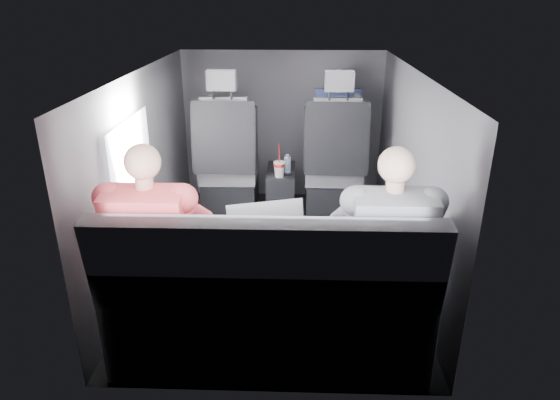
{
  "coord_description": "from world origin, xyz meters",
  "views": [
    {
      "loc": [
        0.13,
        -3.19,
        1.81
      ],
      "look_at": [
        0.02,
        -0.05,
        0.5
      ],
      "focal_mm": 32.0,
      "sensor_mm": 36.0,
      "label": 1
    }
  ],
  "objects_px": {
    "laptop_silver": "(268,234)",
    "passenger_rear_left": "(158,247)",
    "rear_bench": "(269,310)",
    "center_console": "(281,191)",
    "soda_cup": "(279,168)",
    "laptop_black": "(391,232)",
    "front_seat_right": "(334,171)",
    "water_bottle": "(287,165)",
    "front_seat_left": "(229,170)",
    "laptop_white": "(164,228)",
    "passenger_front_right": "(336,124)",
    "passenger_rear_right": "(384,251)"
  },
  "relations": [
    {
      "from": "center_console",
      "to": "passenger_front_right",
      "type": "bearing_deg",
      "value": 24.63
    },
    {
      "from": "front_seat_left",
      "to": "passenger_rear_right",
      "type": "distance_m",
      "value": 2.09
    },
    {
      "from": "laptop_black",
      "to": "water_bottle",
      "type": "bearing_deg",
      "value": 110.13
    },
    {
      "from": "front_seat_right",
      "to": "laptop_silver",
      "type": "xyz_separation_m",
      "value": [
        -0.46,
        -1.69,
        0.24
      ]
    },
    {
      "from": "front_seat_left",
      "to": "laptop_silver",
      "type": "relative_size",
      "value": 2.83
    },
    {
      "from": "water_bottle",
      "to": "passenger_rear_left",
      "type": "bearing_deg",
      "value": -109.51
    },
    {
      "from": "front_seat_left",
      "to": "soda_cup",
      "type": "height_order",
      "value": "front_seat_left"
    },
    {
      "from": "front_seat_right",
      "to": "laptop_white",
      "type": "distance_m",
      "value": 1.94
    },
    {
      "from": "front_seat_right",
      "to": "passenger_rear_right",
      "type": "height_order",
      "value": "front_seat_right"
    },
    {
      "from": "rear_bench",
      "to": "laptop_black",
      "type": "distance_m",
      "value": 0.76
    },
    {
      "from": "laptop_silver",
      "to": "rear_bench",
      "type": "bearing_deg",
      "value": -86.6
    },
    {
      "from": "passenger_front_right",
      "to": "laptop_white",
      "type": "bearing_deg",
      "value": -119.29
    },
    {
      "from": "soda_cup",
      "to": "water_bottle",
      "type": "xyz_separation_m",
      "value": [
        0.07,
        0.09,
        0.0
      ]
    },
    {
      "from": "soda_cup",
      "to": "water_bottle",
      "type": "distance_m",
      "value": 0.11
    },
    {
      "from": "laptop_white",
      "to": "laptop_silver",
      "type": "distance_m",
      "value": 0.57
    },
    {
      "from": "laptop_black",
      "to": "passenger_rear_left",
      "type": "height_order",
      "value": "passenger_rear_left"
    },
    {
      "from": "front_seat_right",
      "to": "laptop_silver",
      "type": "relative_size",
      "value": 2.83
    },
    {
      "from": "center_console",
      "to": "soda_cup",
      "type": "relative_size",
      "value": 1.71
    },
    {
      "from": "laptop_white",
      "to": "passenger_rear_left",
      "type": "distance_m",
      "value": 0.18
    },
    {
      "from": "rear_bench",
      "to": "laptop_white",
      "type": "height_order",
      "value": "rear_bench"
    },
    {
      "from": "rear_bench",
      "to": "soda_cup",
      "type": "distance_m",
      "value": 1.76
    },
    {
      "from": "rear_bench",
      "to": "laptop_silver",
      "type": "xyz_separation_m",
      "value": [
        -0.01,
        0.21,
        0.33
      ]
    },
    {
      "from": "passenger_rear_left",
      "to": "front_seat_left",
      "type": "bearing_deg",
      "value": 86.4
    },
    {
      "from": "laptop_silver",
      "to": "passenger_rear_right",
      "type": "relative_size",
      "value": 0.38
    },
    {
      "from": "laptop_silver",
      "to": "passenger_rear_left",
      "type": "relative_size",
      "value": 0.38
    },
    {
      "from": "laptop_black",
      "to": "front_seat_right",
      "type": "bearing_deg",
      "value": 96.52
    },
    {
      "from": "front_seat_left",
      "to": "water_bottle",
      "type": "relative_size",
      "value": 7.81
    },
    {
      "from": "rear_bench",
      "to": "passenger_rear_right",
      "type": "distance_m",
      "value": 0.66
    },
    {
      "from": "water_bottle",
      "to": "passenger_rear_left",
      "type": "xyz_separation_m",
      "value": [
        -0.62,
        -1.75,
        0.14
      ]
    },
    {
      "from": "rear_bench",
      "to": "soda_cup",
      "type": "relative_size",
      "value": 5.69
    },
    {
      "from": "water_bottle",
      "to": "front_seat_right",
      "type": "bearing_deg",
      "value": 7.9
    },
    {
      "from": "laptop_black",
      "to": "soda_cup",
      "type": "bearing_deg",
      "value": 113.42
    },
    {
      "from": "front_seat_left",
      "to": "front_seat_right",
      "type": "height_order",
      "value": "same"
    },
    {
      "from": "laptop_white",
      "to": "laptop_silver",
      "type": "bearing_deg",
      "value": -6.27
    },
    {
      "from": "soda_cup",
      "to": "passenger_front_right",
      "type": "distance_m",
      "value": 0.69
    },
    {
      "from": "laptop_silver",
      "to": "laptop_black",
      "type": "xyz_separation_m",
      "value": [
        0.65,
        0.05,
        -0.0
      ]
    },
    {
      "from": "water_bottle",
      "to": "laptop_silver",
      "type": "distance_m",
      "value": 1.64
    },
    {
      "from": "laptop_white",
      "to": "front_seat_right",
      "type": "bearing_deg",
      "value": 57.62
    },
    {
      "from": "soda_cup",
      "to": "passenger_rear_right",
      "type": "height_order",
      "value": "passenger_rear_right"
    },
    {
      "from": "rear_bench",
      "to": "laptop_black",
      "type": "xyz_separation_m",
      "value": [
        0.64,
        0.26,
        0.33
      ]
    },
    {
      "from": "soda_cup",
      "to": "water_bottle",
      "type": "height_order",
      "value": "soda_cup"
    },
    {
      "from": "rear_bench",
      "to": "front_seat_left",
      "type": "bearing_deg",
      "value": 103.31
    },
    {
      "from": "center_console",
      "to": "laptop_black",
      "type": "height_order",
      "value": "laptop_black"
    },
    {
      "from": "center_console",
      "to": "passenger_rear_left",
      "type": "bearing_deg",
      "value": -106.98
    },
    {
      "from": "front_seat_right",
      "to": "rear_bench",
      "type": "bearing_deg",
      "value": -103.31
    },
    {
      "from": "front_seat_right",
      "to": "soda_cup",
      "type": "distance_m",
      "value": 0.49
    },
    {
      "from": "front_seat_left",
      "to": "front_seat_right",
      "type": "xyz_separation_m",
      "value": [
        0.9,
        0.0,
        0.0
      ]
    },
    {
      "from": "center_console",
      "to": "passenger_front_right",
      "type": "height_order",
      "value": "passenger_front_right"
    },
    {
      "from": "rear_bench",
      "to": "passenger_rear_left",
      "type": "distance_m",
      "value": 0.65
    },
    {
      "from": "rear_bench",
      "to": "passenger_rear_left",
      "type": "xyz_separation_m",
      "value": [
        -0.56,
        0.1,
        0.31
      ]
    }
  ]
}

